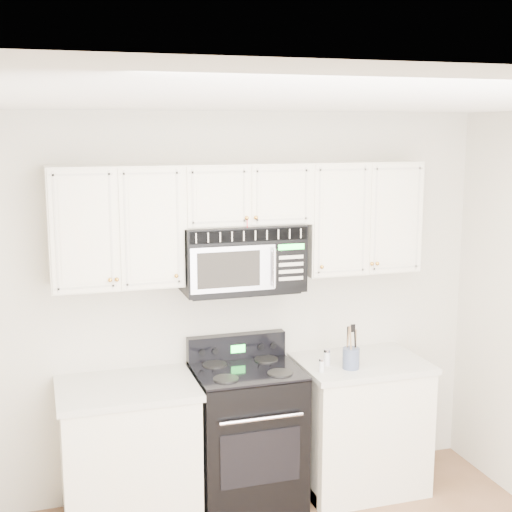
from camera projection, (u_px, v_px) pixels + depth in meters
name	position (u px, v px, depth m)	size (l,w,h in m)	color
room	(341.00, 394.00, 3.23)	(3.51, 3.51, 2.61)	brown
base_cabinet_left	(129.00, 459.00, 4.51)	(0.86, 0.65, 0.92)	beige
base_cabinet_right	(359.00, 428.00, 4.97)	(0.86, 0.65, 0.92)	beige
range	(247.00, 433.00, 4.75)	(0.68, 0.63, 1.10)	black
upper_cabinets	(243.00, 215.00, 4.61)	(2.44, 0.37, 0.75)	beige
microwave	(241.00, 257.00, 4.62)	(0.78, 0.44, 0.43)	black
utensil_crock	(351.00, 357.00, 4.71)	(0.11, 0.11, 0.30)	#3E4A72
shaker_salt	(322.00, 365.00, 4.65)	(0.04, 0.04, 0.09)	silver
shaker_pepper	(327.00, 357.00, 4.77)	(0.05, 0.05, 0.11)	silver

